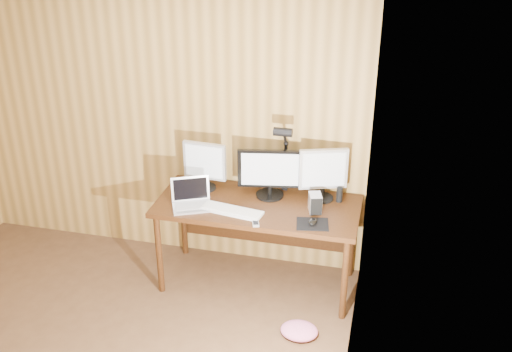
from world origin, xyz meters
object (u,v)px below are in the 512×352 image
at_px(laptop, 191,199).
at_px(speaker, 339,195).
at_px(keyboard, 232,211).
at_px(phone, 256,223).
at_px(hard_drive, 315,203).
at_px(desk_lamp, 284,149).
at_px(mouse, 313,222).
at_px(monitor_center, 270,173).
at_px(desk, 260,213).
at_px(monitor_left, 205,165).
at_px(monitor_right, 323,173).

xyz_separation_m(laptop, speaker, (1.12, 0.33, 0.01)).
xyz_separation_m(laptop, keyboard, (0.34, -0.03, -0.04)).
xyz_separation_m(keyboard, phone, (0.22, -0.13, -0.01)).
height_order(hard_drive, desk_lamp, desk_lamp).
height_order(mouse, hard_drive, hard_drive).
bearing_deg(desk_lamp, keyboard, -144.26).
bearing_deg(speaker, monitor_center, -175.89).
bearing_deg(phone, hard_drive, 18.43).
height_order(desk, desk_lamp, desk_lamp).
xyz_separation_m(monitor_left, desk_lamp, (0.64, 0.07, 0.17)).
height_order(monitor_right, hard_drive, monitor_right).
relative_size(monitor_center, monitor_right, 1.18).
relative_size(laptop, desk_lamp, 0.58).
distance_m(monitor_left, mouse, 1.03).
height_order(monitor_right, laptop, monitor_right).
distance_m(speaker, desk_lamp, 0.57).
height_order(desk, monitor_left, monitor_left).
height_order(laptop, mouse, laptop).
relative_size(mouse, speaker, 0.88).
height_order(monitor_center, monitor_right, monitor_right).
distance_m(keyboard, phone, 0.26).
bearing_deg(monitor_center, phone, -101.18).
xyz_separation_m(monitor_left, laptop, (-0.02, -0.30, -0.16)).
bearing_deg(monitor_center, speaker, -6.22).
relative_size(monitor_left, mouse, 3.84).
relative_size(desk, monitor_left, 3.93).
bearing_deg(monitor_left, hard_drive, -6.01).
bearing_deg(monitor_right, keyboard, -169.17).
bearing_deg(desk, hard_drive, -10.35).
relative_size(monitor_left, speaker, 3.39).
relative_size(monitor_right, hard_drive, 2.83).
relative_size(monitor_left, hard_drive, 2.66).
distance_m(desk, speaker, 0.66).
distance_m(monitor_left, phone, 0.74).
bearing_deg(phone, desk, 81.05).
height_order(desk, speaker, speaker).
bearing_deg(desk_lamp, speaker, -19.45).
relative_size(hard_drive, desk_lamp, 0.24).
bearing_deg(hard_drive, mouse, -103.10).
relative_size(mouse, phone, 1.00).
relative_size(desk, laptop, 4.36).
bearing_deg(desk, monitor_left, 169.52).
distance_m(hard_drive, desk_lamp, 0.50).
bearing_deg(keyboard, speaker, 34.17).
bearing_deg(desk_lamp, monitor_center, -157.58).
xyz_separation_m(laptop, mouse, (0.97, -0.07, -0.03)).
relative_size(monitor_right, desk_lamp, 0.68).
bearing_deg(monitor_right, desk_lamp, 155.97).
distance_m(laptop, keyboard, 0.34).
relative_size(laptop, mouse, 3.46).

